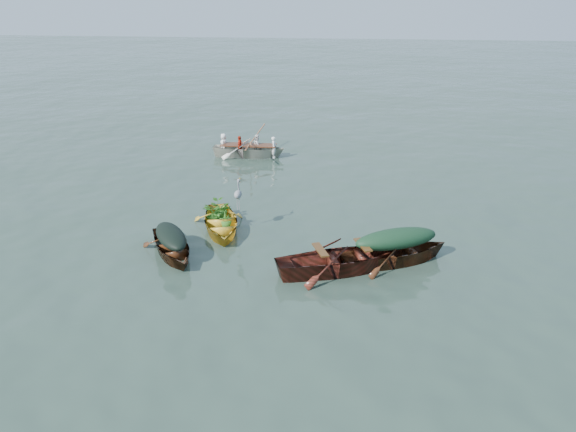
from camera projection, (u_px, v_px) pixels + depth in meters
The scene contains 13 objects.
ground at pixel (316, 257), 14.91m from camera, with size 140.00×140.00×0.00m, color #304438.
yellow_dinghy at pixel (221, 231), 16.54m from camera, with size 1.48×3.42×0.94m, color gold.
dark_covered_boat at pixel (172, 255), 15.06m from camera, with size 1.24×3.35×0.81m, color #4C2811.
green_tarp_boat at pixel (394, 263), 14.61m from camera, with size 1.28×4.13×0.95m, color #4F2D12.
open_wooden_boat at pixel (341, 272), 14.17m from camera, with size 1.44×4.63×1.10m, color maroon.
rowed_boat at pixel (249, 157), 23.80m from camera, with size 1.27×4.24×1.01m, color silver.
dark_tarp_cover at pixel (171, 234), 14.83m from camera, with size 0.68×1.84×0.40m, color black.
green_tarp_cover at pixel (396, 237), 14.33m from camera, with size 0.71×2.27×0.52m, color #153520.
thwart_benches at pixel (342, 251), 13.95m from camera, with size 0.87×2.32×0.04m, color #492B11, non-canonical shape.
heron at pixel (238, 200), 16.33m from camera, with size 0.28×0.40×0.92m, color #909498, non-canonical shape.
dinghy_weeds at pixel (219, 200), 16.75m from camera, with size 0.70×0.90×0.60m, color #2A631A.
rowers at pixel (248, 136), 23.46m from camera, with size 1.15×2.97×0.76m, color white.
oars at pixel (249, 145), 23.59m from camera, with size 2.60×0.60×0.06m, color #A3623D, non-canonical shape.
Camera 1 is at (0.93, -13.39, 6.64)m, focal length 35.00 mm.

